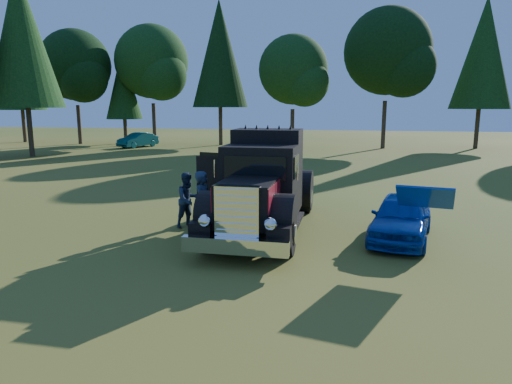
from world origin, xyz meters
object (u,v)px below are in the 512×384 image
object	(u,v)px
hotrod_coupe	(401,217)
spectator_near	(204,205)
spectator_far	(188,200)
diamond_t_truck	(262,189)
distant_teal_car	(138,140)

from	to	relation	value
hotrod_coupe	spectator_near	xyz separation A→B (m)	(-5.44, -1.02, 0.31)
spectator_far	hotrod_coupe	bearing A→B (deg)	-55.85
diamond_t_truck	hotrod_coupe	bearing A→B (deg)	-1.19
distant_teal_car	hotrod_coupe	bearing A→B (deg)	-31.17
hotrod_coupe	spectator_far	xyz separation A→B (m)	(-6.31, 0.14, 0.20)
diamond_t_truck	distant_teal_car	distance (m)	30.29
diamond_t_truck	spectator_far	distance (m)	2.37
spectator_near	distant_teal_car	xyz separation A→B (m)	(-14.92, 26.58, -0.31)
hotrod_coupe	spectator_far	bearing A→B (deg)	178.69
spectator_near	spectator_far	size ratio (longest dim) A/B	1.13
hotrod_coupe	spectator_near	size ratio (longest dim) A/B	2.20
hotrod_coupe	spectator_far	world-z (taller)	hotrod_coupe
diamond_t_truck	distant_teal_car	size ratio (longest dim) A/B	1.80
diamond_t_truck	hotrod_coupe	xyz separation A→B (m)	(3.98, -0.08, -0.63)
spectator_far	distant_teal_car	world-z (taller)	spectator_far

